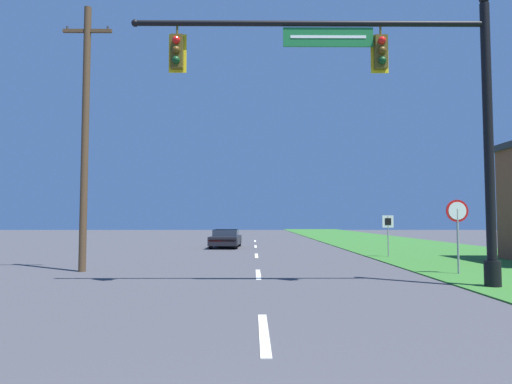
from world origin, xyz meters
TOP-DOWN VIEW (x-y plane):
  - grass_verge_right at (10.50, 30.00)m, footprint 10.00×110.00m
  - road_center_line at (0.00, 22.00)m, footprint 0.16×34.80m
  - signal_mast at (3.92, 10.93)m, footprint 10.24×0.47m
  - car_ahead at (-2.00, 28.92)m, footprint 2.00×4.54m
  - stop_sign at (6.79, 13.87)m, footprint 0.76×0.07m
  - route_sign_post at (6.51, 20.96)m, footprint 0.55×0.06m
  - utility_pole_near at (-6.32, 14.90)m, footprint 1.80×0.26m

SIDE VIEW (x-z plane):
  - road_center_line at x=0.00m, z-range 0.00..0.01m
  - grass_verge_right at x=10.50m, z-range 0.00..0.04m
  - car_ahead at x=-2.00m, z-range 0.01..1.20m
  - route_sign_post at x=6.51m, z-range 0.51..2.54m
  - stop_sign at x=6.79m, z-range 0.61..3.12m
  - utility_pole_near at x=-6.32m, z-range 0.16..9.91m
  - signal_mast at x=3.92m, z-range 0.98..9.22m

